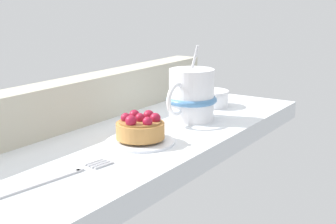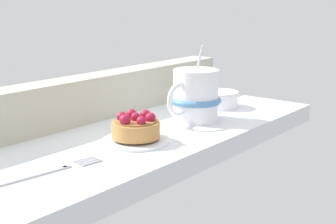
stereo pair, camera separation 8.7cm
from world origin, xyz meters
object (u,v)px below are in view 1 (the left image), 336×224
dessert_fork (58,176)px  coffee_mug (191,95)px  dessert_plate (140,141)px  sugar_bowl (210,98)px  raspberry_tart (140,128)px

dessert_fork → coffee_mug: bearing=1.8°
dessert_plate → sugar_bowl: sugar_bowl is taller
raspberry_tart → sugar_bowl: 30.42cm
raspberry_tart → coffee_mug: 17.80cm
dessert_plate → coffee_mug: coffee_mug is taller
raspberry_tart → dessert_fork: (-18.75, -0.31, -2.30)cm
dessert_plate → raspberry_tart: (0.02, 0.01, 2.19)cm
raspberry_tart → dessert_fork: bearing=-179.1°
dessert_plate → dessert_fork: bearing=-179.1°
raspberry_tart → sugar_bowl: bearing=6.2°
dessert_plate → dessert_fork: dessert_plate is taller
coffee_mug → dessert_fork: size_ratio=0.78×
raspberry_tart → dessert_plate: bearing=-155.4°
coffee_mug → sugar_bowl: size_ratio=1.75×
dessert_plate → dessert_fork: 18.73cm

